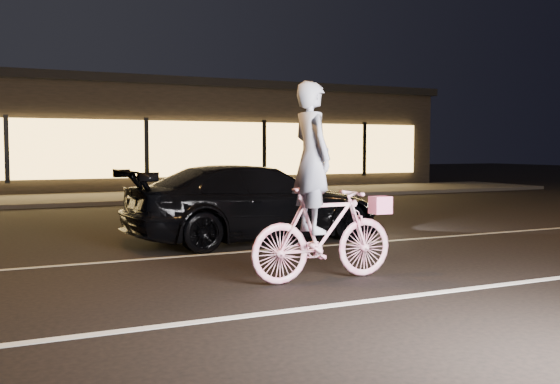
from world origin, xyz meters
TOP-DOWN VIEW (x-y plane):
  - ground at (0.00, 0.00)m, footprint 90.00×90.00m
  - lane_stripe_near at (0.00, -1.50)m, footprint 60.00×0.12m
  - lane_stripe_far at (0.00, 2.00)m, footprint 60.00×0.10m
  - sidewalk at (0.00, 13.00)m, footprint 30.00×4.00m
  - storefront at (0.00, 18.97)m, footprint 25.40×8.42m
  - cyclist at (-1.38, -0.38)m, footprint 1.92×0.66m
  - sedan at (-0.81, 3.04)m, footprint 4.71×2.18m

SIDE VIEW (x-z plane):
  - ground at x=0.00m, z-range 0.00..0.00m
  - lane_stripe_near at x=0.00m, z-range 0.00..0.01m
  - lane_stripe_far at x=0.00m, z-range 0.00..0.01m
  - sidewalk at x=0.00m, z-range 0.00..0.12m
  - sedan at x=-0.81m, z-range 0.00..1.33m
  - cyclist at x=-1.38m, z-range -0.35..2.07m
  - storefront at x=0.00m, z-range 0.05..4.25m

